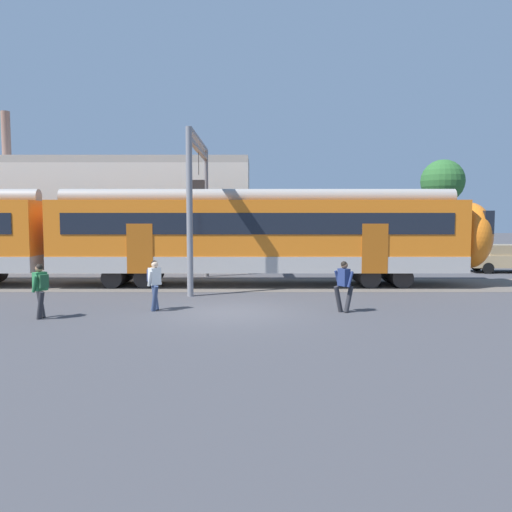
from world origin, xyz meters
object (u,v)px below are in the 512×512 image
at_px(pedestrian_navy, 343,283).
at_px(parked_car_tan, 503,258).
at_px(pedestrian_white, 153,281).
at_px(pedestrian_green, 39,286).

height_order(pedestrian_navy, parked_car_tan, pedestrian_navy).
bearing_deg(pedestrian_white, pedestrian_navy, -2.80).
height_order(pedestrian_white, parked_car_tan, pedestrian_white).
height_order(pedestrian_green, pedestrian_navy, same).
xyz_separation_m(pedestrian_navy, parked_car_tan, (11.04, 11.75, -0.18)).
bearing_deg(pedestrian_navy, parked_car_tan, 46.76).
relative_size(pedestrian_navy, parked_car_tan, 0.41).
xyz_separation_m(pedestrian_green, pedestrian_white, (3.17, 1.32, 0.00)).
xyz_separation_m(pedestrian_green, parked_car_tan, (20.39, 12.76, -0.21)).
distance_m(pedestrian_green, pedestrian_white, 3.43).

